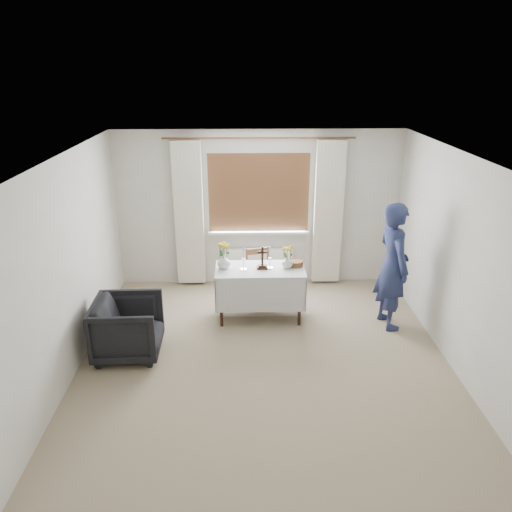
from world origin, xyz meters
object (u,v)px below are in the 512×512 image
Objects in this scene: wooden_chair at (260,278)px; flower_vase_left at (224,262)px; armchair at (128,328)px; altar_table at (260,293)px; person at (393,266)px; flower_vase_right at (287,262)px; wooden_cross at (262,258)px.

flower_vase_left is at bearing -153.98° from wooden_chair.
altar_table is at bearing -62.53° from armchair.
person is at bearing -7.89° from altar_table.
flower_vase_right is (0.36, -0.44, 0.43)m from wooden_chair.
flower_vase_left is (-0.50, 0.02, 0.48)m from altar_table.
flower_vase_left reaches higher than flower_vase_right.
wooden_cross is (0.01, -0.46, 0.50)m from wooden_chair.
armchair is (-1.67, -0.92, -0.01)m from altar_table.
wooden_chair is 0.71m from flower_vase_right.
altar_table is 1.48× the size of wooden_chair.
wooden_cross is at bearing 71.73° from person.
wooden_cross reaches higher than wooden_chair.
wooden_cross is at bearing -177.52° from flower_vase_right.
armchair is 0.46× the size of person.
flower_vase_right is (0.35, 0.01, -0.08)m from wooden_cross.
flower_vase_right is (0.38, 0.02, 0.46)m from altar_table.
altar_table is at bearing -177.35° from flower_vase_right.
armchair is at bearing -154.66° from wooden_chair.
wooden_chair is at bearing 88.83° from wooden_cross.
person is 1.42m from flower_vase_right.
altar_table is 3.85× the size of wooden_cross.
wooden_cross is (-1.74, 0.25, 0.04)m from person.
person is at bearing -6.79° from flower_vase_left.
wooden_chair is at bearing 87.38° from altar_table.
flower_vase_left reaches higher than altar_table.
altar_table is at bearing -177.96° from wooden_cross.
flower_vase_left is (-0.52, -0.44, 0.44)m from wooden_chair.
flower_vase_right is (0.88, -0.01, -0.01)m from flower_vase_left.
person is at bearing -35.89° from wooden_chair.
flower_vase_left is 0.88m from flower_vase_right.
armchair is at bearing -155.45° from flower_vase_right.
wooden_chair is at bearing 57.84° from person.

